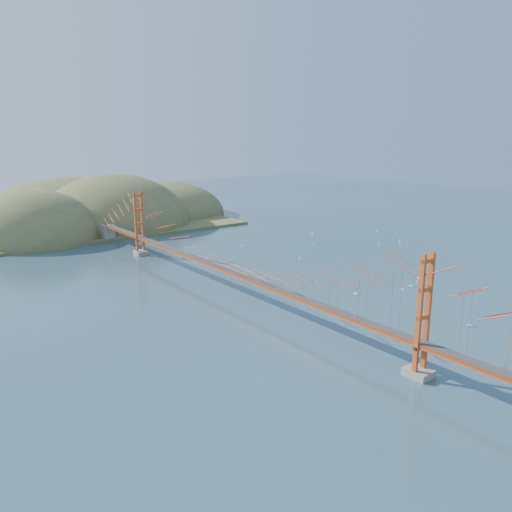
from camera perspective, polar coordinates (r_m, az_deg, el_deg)
ground at (r=69.43m, az=-2.65°, el=-4.46°), size 320.00×320.00×0.00m
bridge at (r=67.72m, az=-2.80°, el=1.22°), size 2.20×94.40×12.00m
far_headlands at (r=130.90m, az=-19.18°, el=3.46°), size 84.00×58.00×25.00m
sailboat_11 at (r=107.20m, az=16.11°, el=1.63°), size 0.66×0.63×0.74m
sailboat_5 at (r=86.20m, az=18.30°, el=-1.43°), size 0.50×0.57×0.65m
sailboat_2 at (r=79.87m, az=18.05°, el=-2.58°), size 0.62×0.54×0.71m
sailboat_3 at (r=88.85m, az=5.01°, el=-0.33°), size 0.55×0.53×0.62m
sailboat_7 at (r=98.64m, az=-1.65°, el=1.13°), size 0.49×0.40×0.58m
sailboat_17 at (r=112.20m, az=6.46°, el=2.61°), size 0.63×0.56×0.71m
sailboat_6 at (r=76.58m, az=17.26°, el=-3.21°), size 0.67×0.67×0.74m
sailboat_9 at (r=117.50m, az=13.72°, el=2.80°), size 0.62×0.62×0.68m
sailboat_12 at (r=106.61m, az=-11.94°, el=1.81°), size 0.63×0.51×0.74m
sailboat_14 at (r=74.54m, az=16.41°, el=-3.63°), size 0.52×0.52×0.56m
sailboat_10 at (r=63.46m, az=23.23°, el=-7.25°), size 0.67×0.67×0.71m
sailboat_0 at (r=71.10m, az=11.33°, el=-4.15°), size 0.49×0.60×0.70m
sailboat_8 at (r=101.99m, az=13.84°, el=1.17°), size 0.67×0.67×0.73m
sailboat_4 at (r=94.24m, az=18.41°, el=-0.18°), size 0.50×0.52×0.59m
sailboat_1 at (r=100.96m, az=6.68°, el=1.35°), size 0.69×0.69×0.72m
sailboat_extra_0 at (r=113.76m, az=0.85°, el=2.84°), size 0.60×0.60×0.62m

